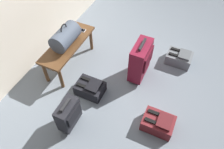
# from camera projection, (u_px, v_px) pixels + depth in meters

# --- Properties ---
(ground_plane) EXTENTS (6.60, 6.60, 0.00)m
(ground_plane) POSITION_uv_depth(u_px,v_px,m) (132.00, 86.00, 3.11)
(ground_plane) COLOR slate
(bench) EXTENTS (1.00, 0.36, 0.43)m
(bench) POSITION_uv_depth(u_px,v_px,m) (68.00, 47.00, 3.12)
(bench) COLOR brown
(bench) RESTS_ON ground
(duffel_bag_slate) EXTENTS (0.44, 0.26, 0.34)m
(duffel_bag_slate) POSITION_uv_depth(u_px,v_px,m) (65.00, 37.00, 2.96)
(duffel_bag_slate) COLOR #475160
(duffel_bag_slate) RESTS_ON bench
(cell_phone) EXTENTS (0.07, 0.14, 0.01)m
(cell_phone) POSITION_uv_depth(u_px,v_px,m) (81.00, 30.00, 3.25)
(cell_phone) COLOR silver
(cell_phone) RESTS_ON bench
(suitcase_upright_burgundy) EXTENTS (0.42, 0.22, 0.64)m
(suitcase_upright_burgundy) POSITION_uv_depth(u_px,v_px,m) (140.00, 60.00, 2.99)
(suitcase_upright_burgundy) COLOR maroon
(suitcase_upright_burgundy) RESTS_ON ground
(suitcase_small_charcoal) EXTENTS (0.32, 0.19, 0.46)m
(suitcase_small_charcoal) POSITION_uv_depth(u_px,v_px,m) (69.00, 114.00, 2.54)
(suitcase_small_charcoal) COLOR black
(suitcase_small_charcoal) RESTS_ON ground
(backpack_maroon) EXTENTS (0.28, 0.38, 0.21)m
(backpack_maroon) POSITION_uv_depth(u_px,v_px,m) (158.00, 123.00, 2.63)
(backpack_maroon) COLOR maroon
(backpack_maroon) RESTS_ON ground
(backpack_dark) EXTENTS (0.28, 0.38, 0.21)m
(backpack_dark) POSITION_uv_depth(u_px,v_px,m) (90.00, 88.00, 2.97)
(backpack_dark) COLOR black
(backpack_dark) RESTS_ON ground
(backpack_grey) EXTENTS (0.28, 0.38, 0.21)m
(backpack_grey) POSITION_uv_depth(u_px,v_px,m) (179.00, 58.00, 3.35)
(backpack_grey) COLOR slate
(backpack_grey) RESTS_ON ground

